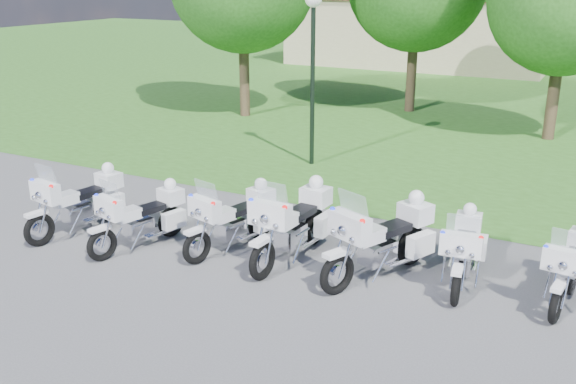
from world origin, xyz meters
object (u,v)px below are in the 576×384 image
at_px(motorcycle_2, 235,217).
at_px(motorcycle_6, 572,266).
at_px(motorcycle_0, 81,200).
at_px(lamp_post, 313,36).
at_px(motorcycle_1, 143,216).
at_px(motorcycle_4, 383,238).
at_px(motorcycle_3, 294,222).
at_px(motorcycle_5, 464,248).

xyz_separation_m(motorcycle_2, motorcycle_6, (5.76, 0.72, -0.04)).
xyz_separation_m(motorcycle_0, motorcycle_2, (3.19, 0.67, -0.02)).
bearing_deg(lamp_post, motorcycle_1, -93.61).
relative_size(motorcycle_1, motorcycle_4, 0.90).
distance_m(motorcycle_0, motorcycle_6, 9.06).
distance_m(motorcycle_0, motorcycle_2, 3.26).
height_order(motorcycle_3, lamp_post, lamp_post).
relative_size(motorcycle_2, motorcycle_4, 0.93).
distance_m(motorcycle_1, motorcycle_2, 1.75).
bearing_deg(motorcycle_0, motorcycle_4, -162.40).
xyz_separation_m(motorcycle_0, motorcycle_6, (8.95, 1.39, -0.06)).
xyz_separation_m(motorcycle_3, motorcycle_5, (2.92, 0.46, -0.10)).
xyz_separation_m(motorcycle_5, motorcycle_6, (1.66, 0.12, -0.01)).
distance_m(motorcycle_3, lamp_post, 6.72).
height_order(motorcycle_0, motorcycle_5, motorcycle_0).
bearing_deg(motorcycle_2, motorcycle_3, -158.40).
height_order(motorcycle_0, lamp_post, lamp_post).
height_order(motorcycle_5, motorcycle_6, motorcycle_5).
height_order(motorcycle_4, motorcycle_6, motorcycle_4).
bearing_deg(lamp_post, motorcycle_5, -44.63).
relative_size(motorcycle_3, motorcycle_4, 1.06).
xyz_separation_m(motorcycle_1, motorcycle_3, (2.77, 0.84, 0.09)).
xyz_separation_m(motorcycle_1, motorcycle_5, (5.70, 1.30, -0.01)).
relative_size(motorcycle_0, motorcycle_6, 1.09).
bearing_deg(lamp_post, motorcycle_6, -36.26).
bearing_deg(motorcycle_3, motorcycle_5, -166.58).
bearing_deg(motorcycle_6, motorcycle_3, 14.52).
xyz_separation_m(motorcycle_4, motorcycle_5, (1.25, 0.44, -0.11)).
height_order(motorcycle_3, motorcycle_4, motorcycle_4).
distance_m(motorcycle_2, motorcycle_4, 2.86).
relative_size(motorcycle_5, lamp_post, 0.47).
xyz_separation_m(motorcycle_1, motorcycle_4, (4.45, 0.86, 0.10)).
height_order(motorcycle_1, lamp_post, lamp_post).
bearing_deg(motorcycle_2, motorcycle_1, 38.95).
bearing_deg(motorcycle_5, motorcycle_6, 177.16).
bearing_deg(motorcycle_2, motorcycle_0, 27.03).
bearing_deg(motorcycle_6, motorcycle_0, 16.07).
xyz_separation_m(motorcycle_4, lamp_post, (-4.04, 5.66, 2.70)).
height_order(motorcycle_3, motorcycle_6, motorcycle_3).
distance_m(motorcycle_2, motorcycle_6, 5.81).
bearing_deg(motorcycle_4, lamp_post, -30.61).
bearing_deg(motorcycle_3, lamp_post, -62.98).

